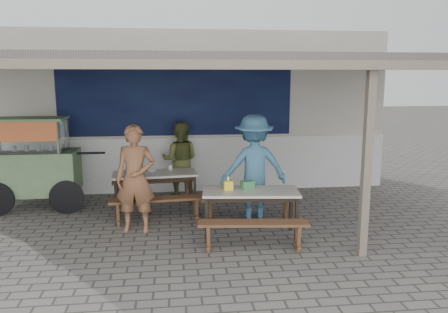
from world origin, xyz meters
name	(u,v)px	position (x,y,z in m)	size (l,w,h in m)	color
ground	(194,239)	(0.00, 0.00, 0.00)	(60.00, 60.00, 0.00)	#625F58
back_wall	(185,112)	(0.00, 3.58, 1.72)	(9.00, 1.28, 3.50)	beige
warung_roof	(190,64)	(0.02, 0.90, 2.71)	(9.00, 4.21, 2.81)	#564E49
table_left	(155,177)	(-0.64, 1.50, 0.67)	(1.59, 0.79, 0.75)	beige
bench_left_street	(158,204)	(-0.58, 0.82, 0.34)	(1.65, 0.43, 0.45)	brown
bench_left_wall	(154,185)	(-0.70, 2.18, 0.34)	(1.65, 0.43, 0.45)	brown
table_right	(251,195)	(0.90, 0.02, 0.67)	(1.56, 0.84, 0.75)	beige
bench_right_street	(253,229)	(0.83, -0.60, 0.34)	(1.61, 0.45, 0.45)	brown
bench_right_wall	(248,204)	(0.97, 0.65, 0.34)	(1.61, 0.45, 0.45)	brown
vendor_cart	(35,160)	(-2.90, 1.98, 0.95)	(2.21, 0.84, 1.75)	#738E5F
patron_street_side	(135,179)	(-0.91, 0.48, 0.88)	(0.64, 0.42, 1.76)	brown
patron_wall_side	(180,160)	(-0.16, 2.48, 0.80)	(0.77, 0.60, 1.59)	#565E2C
patron_right_table	(254,167)	(1.13, 0.98, 0.93)	(1.20, 0.69, 1.86)	teal
tissue_box	(228,185)	(0.56, 0.12, 0.82)	(0.14, 0.14, 0.14)	yellow
donation_box	(248,185)	(0.87, 0.11, 0.82)	(0.20, 0.13, 0.13)	#367B47
condiment_jar	(170,167)	(-0.35, 1.75, 0.79)	(0.08, 0.08, 0.09)	silver
condiment_bowl	(152,170)	(-0.70, 1.62, 0.77)	(0.18, 0.18, 0.04)	white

